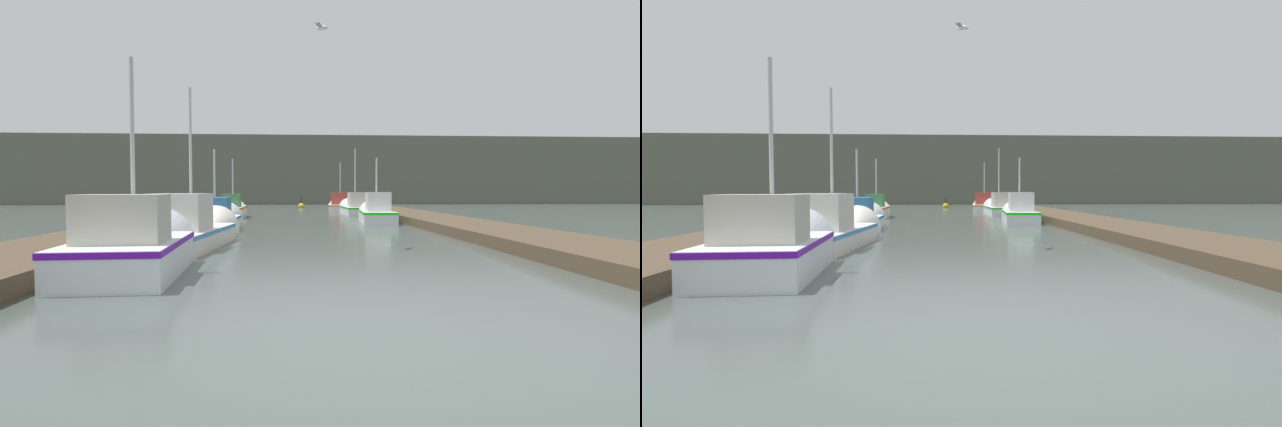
{
  "view_description": "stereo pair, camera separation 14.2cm",
  "coord_description": "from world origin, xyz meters",
  "views": [
    {
      "loc": [
        -0.78,
        -4.99,
        1.56
      ],
      "look_at": [
        0.43,
        13.09,
        0.71
      ],
      "focal_mm": 28.0,
      "sensor_mm": 36.0,
      "label": 1
    },
    {
      "loc": [
        -0.63,
        -4.99,
        1.56
      ],
      "look_at": [
        0.43,
        13.09,
        0.71
      ],
      "focal_mm": 28.0,
      "sensor_mm": 36.0,
      "label": 2
    }
  ],
  "objects": [
    {
      "name": "distant_shore_ridge",
      "position": [
        0.0,
        57.26,
        3.78
      ],
      "size": [
        120.0,
        16.0,
        7.56
      ],
      "color": "#565B4C",
      "rests_on": "ground_plane"
    },
    {
      "name": "mooring_piling_2",
      "position": [
        -4.71,
        29.54,
        0.61
      ],
      "size": [
        0.27,
        0.27,
        1.21
      ],
      "color": "#473523",
      "rests_on": "ground_plane"
    },
    {
      "name": "fishing_boat_6",
      "position": [
        3.35,
        33.46,
        0.4
      ],
      "size": [
        2.22,
        6.16,
        4.26
      ],
      "rotation": [
        0.0,
        0.0,
        -0.08
      ],
      "color": "silver",
      "rests_on": "ground_plane"
    },
    {
      "name": "fishing_boat_4",
      "position": [
        -3.83,
        23.63,
        0.45
      ],
      "size": [
        1.41,
        4.79,
        3.63
      ],
      "rotation": [
        0.0,
        0.0,
        0.02
      ],
      "color": "silver",
      "rests_on": "ground_plane"
    },
    {
      "name": "seagull_lead",
      "position": [
        0.14,
        8.05,
        5.75
      ],
      "size": [
        0.37,
        0.54,
        0.12
      ],
      "rotation": [
        0.0,
        0.0,
        4.2
      ],
      "color": "white"
    },
    {
      "name": "mooring_piling_1",
      "position": [
        -4.7,
        32.65,
        0.61
      ],
      "size": [
        0.28,
        0.28,
        1.2
      ],
      "color": "#473523",
      "rests_on": "ground_plane"
    },
    {
      "name": "dock_right",
      "position": [
        6.02,
        16.0,
        0.18
      ],
      "size": [
        2.79,
        40.0,
        0.35
      ],
      "color": "#4C3D2B",
      "rests_on": "ground_plane"
    },
    {
      "name": "fishing_boat_0",
      "position": [
        -3.63,
        4.67,
        0.48
      ],
      "size": [
        1.96,
        4.42,
        4.51
      ],
      "rotation": [
        0.0,
        0.0,
        0.05
      ],
      "color": "silver",
      "rests_on": "ground_plane"
    },
    {
      "name": "fishing_boat_1",
      "position": [
        -3.4,
        9.21,
        0.44
      ],
      "size": [
        2.16,
        5.72,
        4.9
      ],
      "rotation": [
        0.0,
        0.0,
        -0.1
      ],
      "color": "silver",
      "rests_on": "ground_plane"
    },
    {
      "name": "ground_plane",
      "position": [
        0.0,
        0.0,
        0.0
      ],
      "size": [
        200.0,
        200.0,
        0.0
      ],
      "color": "#47514C"
    },
    {
      "name": "channel_buoy",
      "position": [
        0.5,
        38.75,
        0.16
      ],
      "size": [
        0.54,
        0.54,
        1.04
      ],
      "color": "gold",
      "rests_on": "ground_plane"
    },
    {
      "name": "fishing_boat_3",
      "position": [
        3.57,
        19.13,
        0.44
      ],
      "size": [
        1.94,
        5.44,
        3.53
      ],
      "rotation": [
        0.0,
        0.0,
        -0.09
      ],
      "color": "silver",
      "rests_on": "ground_plane"
    },
    {
      "name": "fishing_boat_2",
      "position": [
        -3.59,
        15.17,
        0.38
      ],
      "size": [
        1.73,
        5.71,
        3.7
      ],
      "rotation": [
        0.0,
        0.0,
        -0.0
      ],
      "color": "silver",
      "rests_on": "ground_plane"
    },
    {
      "name": "mooring_piling_0",
      "position": [
        -4.54,
        11.61,
        0.65
      ],
      "size": [
        0.29,
        0.29,
        1.28
      ],
      "color": "#473523",
      "rests_on": "ground_plane"
    },
    {
      "name": "dock_left",
      "position": [
        -6.02,
        16.0,
        0.18
      ],
      "size": [
        2.79,
        40.0,
        0.35
      ],
      "color": "#4C3D2B",
      "rests_on": "ground_plane"
    },
    {
      "name": "fishing_boat_5",
      "position": [
        3.7,
        27.73,
        0.41
      ],
      "size": [
        1.66,
        5.52,
        4.78
      ],
      "rotation": [
        0.0,
        0.0,
        0.01
      ],
      "color": "silver",
      "rests_on": "ground_plane"
    }
  ]
}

